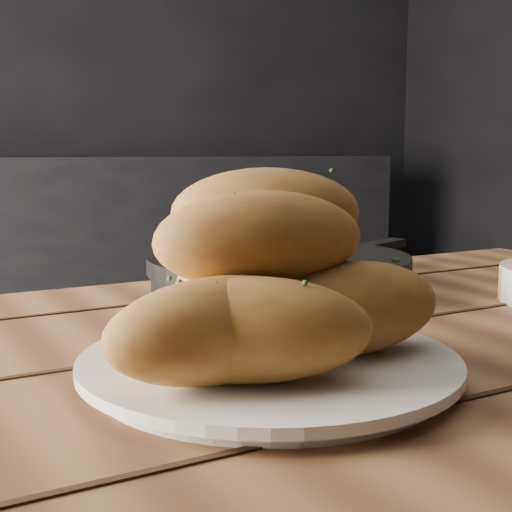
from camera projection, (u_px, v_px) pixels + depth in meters
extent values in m
cube|color=black|center=(42.00, 49.00, 3.00)|extent=(4.00, 0.04, 2.70)
cube|color=black|center=(69.00, 269.00, 2.88)|extent=(2.80, 0.60, 0.90)
cube|color=brown|center=(249.00, 411.00, 0.52)|extent=(1.48, 0.87, 0.04)
cylinder|color=brown|center=(489.00, 491.00, 1.19)|extent=(0.07, 0.07, 0.71)
cylinder|color=white|center=(269.00, 371.00, 0.53)|extent=(0.26, 0.26, 0.01)
cylinder|color=white|center=(269.00, 360.00, 0.53)|extent=(0.28, 0.28, 0.01)
ellipsoid|color=olive|center=(221.00, 329.00, 0.46)|extent=(0.17, 0.08, 0.07)
ellipsoid|color=olive|center=(349.00, 308.00, 0.53)|extent=(0.16, 0.08, 0.07)
ellipsoid|color=olive|center=(227.00, 296.00, 0.57)|extent=(0.09, 0.16, 0.07)
ellipsoid|color=olive|center=(260.00, 239.00, 0.51)|extent=(0.17, 0.09, 0.07)
ellipsoid|color=olive|center=(266.00, 213.00, 0.55)|extent=(0.16, 0.12, 0.07)
ellipsoid|color=olive|center=(248.00, 330.00, 0.46)|extent=(0.18, 0.14, 0.07)
cylinder|color=black|center=(279.00, 279.00, 0.86)|extent=(0.31, 0.31, 0.03)
cylinder|color=black|center=(279.00, 263.00, 0.86)|extent=(0.32, 0.32, 0.02)
cube|color=black|center=(375.00, 247.00, 1.03)|extent=(0.14, 0.07, 0.01)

